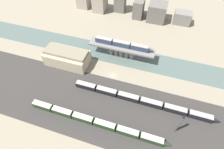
{
  "coord_description": "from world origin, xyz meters",
  "views": [
    {
      "loc": [
        21.36,
        -69.13,
        87.0
      ],
      "look_at": [
        0.0,
        -2.38,
        3.5
      ],
      "focal_mm": 28.0,
      "sensor_mm": 36.0,
      "label": 1
    }
  ],
  "objects_px": {
    "train_yard_mid": "(142,101)",
    "warehouse_building": "(67,57)",
    "signal_tower": "(179,124)",
    "train_yard_near": "(96,122)",
    "train_on_bridge": "(123,44)"
  },
  "relations": [
    {
      "from": "train_yard_near",
      "to": "warehouse_building",
      "type": "bearing_deg",
      "value": 133.7
    },
    {
      "from": "train_yard_mid",
      "to": "train_yard_near",
      "type": "bearing_deg",
      "value": -135.09
    },
    {
      "from": "train_on_bridge",
      "to": "train_yard_near",
      "type": "bearing_deg",
      "value": -89.39
    },
    {
      "from": "train_on_bridge",
      "to": "warehouse_building",
      "type": "bearing_deg",
      "value": -152.42
    },
    {
      "from": "train_yard_mid",
      "to": "signal_tower",
      "type": "distance_m",
      "value": 23.08
    },
    {
      "from": "train_on_bridge",
      "to": "warehouse_building",
      "type": "height_order",
      "value": "train_on_bridge"
    },
    {
      "from": "train_yard_near",
      "to": "train_yard_mid",
      "type": "xyz_separation_m",
      "value": [
        20.11,
        20.05,
        -0.08
      ]
    },
    {
      "from": "train_on_bridge",
      "to": "warehouse_building",
      "type": "distance_m",
      "value": 38.54
    },
    {
      "from": "signal_tower",
      "to": "train_yard_near",
      "type": "bearing_deg",
      "value": -167.33
    },
    {
      "from": "signal_tower",
      "to": "warehouse_building",
      "type": "bearing_deg",
      "value": 159.87
    },
    {
      "from": "train_yard_mid",
      "to": "warehouse_building",
      "type": "height_order",
      "value": "warehouse_building"
    },
    {
      "from": "train_yard_mid",
      "to": "signal_tower",
      "type": "relative_size",
      "value": 5.38
    },
    {
      "from": "train_yard_mid",
      "to": "warehouse_building",
      "type": "distance_m",
      "value": 56.86
    },
    {
      "from": "train_yard_near",
      "to": "train_yard_mid",
      "type": "height_order",
      "value": "train_yard_near"
    },
    {
      "from": "train_yard_near",
      "to": "signal_tower",
      "type": "relative_size",
      "value": 4.94
    }
  ]
}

